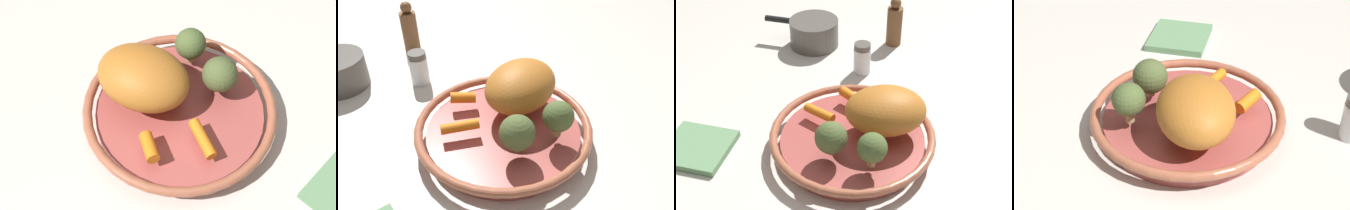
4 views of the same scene
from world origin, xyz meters
TOP-DOWN VIEW (x-y plane):
  - ground_plane at (0.00, 0.00)m, footprint 2.51×2.51m
  - serving_bowl at (0.00, 0.00)m, footprint 0.32×0.32m
  - roast_chicken_piece at (-0.03, 0.05)m, footprint 0.17×0.19m
  - baby_carrot_back at (-0.02, -0.08)m, footprint 0.04×0.07m
  - baby_carrot_right at (-0.09, -0.04)m, footprint 0.04×0.05m
  - broccoli_floret_large at (0.07, -0.01)m, footprint 0.06×0.06m
  - broccoli_floret_mid at (0.07, 0.06)m, footprint 0.05×0.05m

SIDE VIEW (x-z plane):
  - ground_plane at x=0.00m, z-range 0.00..0.00m
  - serving_bowl at x=0.00m, z-range 0.00..0.04m
  - baby_carrot_back at x=-0.02m, z-range 0.04..0.06m
  - baby_carrot_right at x=-0.09m, z-range 0.04..0.07m
  - broccoli_floret_large at x=0.07m, z-range 0.05..0.11m
  - broccoli_floret_mid at x=0.07m, z-range 0.05..0.12m
  - roast_chicken_piece at x=-0.03m, z-range 0.04..0.13m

